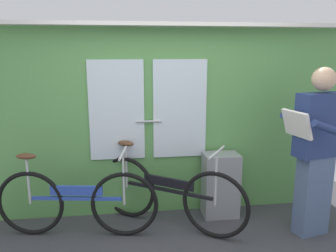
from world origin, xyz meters
TOP-DOWN VIEW (x-y plane):
  - train_door_wall at (-0.01, 1.09)m, footprint 4.11×0.28m
  - bicycle_near_door at (-0.03, 0.70)m, footprint 1.48×1.01m
  - bicycle_leaning_behind at (-0.98, 0.64)m, footprint 1.64×0.44m
  - passenger_reading_newspaper at (1.42, 0.37)m, footprint 0.62×0.55m
  - trash_bin_by_wall at (0.60, 0.88)m, footprint 0.40×0.28m

SIDE VIEW (x-z plane):
  - trash_bin_by_wall at x=0.60m, z-range 0.00..0.74m
  - bicycle_leaning_behind at x=-0.98m, z-range -0.08..0.82m
  - bicycle_near_door at x=-0.03m, z-range -0.08..0.84m
  - passenger_reading_newspaper at x=1.42m, z-range 0.05..1.77m
  - train_door_wall at x=-0.01m, z-range 0.05..2.20m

